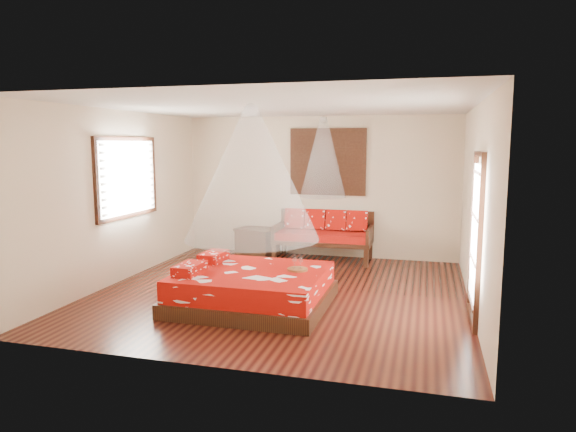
% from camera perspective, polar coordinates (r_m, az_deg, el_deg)
% --- Properties ---
extents(room, '(5.54, 5.54, 2.84)m').
position_cam_1_polar(room, '(7.67, -0.80, 1.64)').
color(room, black).
rests_on(room, ground).
extents(bed, '(2.09, 1.90, 0.64)m').
position_cam_1_polar(bed, '(7.27, -4.06, -7.97)').
color(bed, black).
rests_on(bed, floor).
extents(daybed, '(1.88, 0.84, 0.97)m').
position_cam_1_polar(daybed, '(10.05, 4.00, -1.92)').
color(daybed, black).
rests_on(daybed, floor).
extents(storage_chest, '(0.93, 0.79, 0.55)m').
position_cam_1_polar(storage_chest, '(10.51, -3.41, -2.84)').
color(storage_chest, black).
rests_on(storage_chest, floor).
extents(shutter_panel, '(1.52, 0.06, 1.32)m').
position_cam_1_polar(shutter_panel, '(10.23, 4.44, 6.01)').
color(shutter_panel, black).
rests_on(shutter_panel, wall_back).
extents(window_left, '(0.10, 1.74, 1.34)m').
position_cam_1_polar(window_left, '(8.95, -17.39, 4.11)').
color(window_left, black).
rests_on(window_left, wall_left).
extents(glazed_door, '(0.08, 1.02, 2.16)m').
position_cam_1_polar(glazed_door, '(6.86, 20.12, -2.41)').
color(glazed_door, black).
rests_on(glazed_door, floor).
extents(wine_tray, '(0.29, 0.29, 0.23)m').
position_cam_1_polar(wine_tray, '(7.19, 1.07, -5.58)').
color(wine_tray, brown).
rests_on(wine_tray, bed).
extents(mosquito_net_main, '(1.85, 1.85, 1.80)m').
position_cam_1_polar(mosquito_net_main, '(7.00, -4.05, 4.70)').
color(mosquito_net_main, white).
rests_on(mosquito_net_main, ceiling).
extents(mosquito_net_daybed, '(0.88, 0.88, 1.50)m').
position_cam_1_polar(mosquito_net_daybed, '(9.77, 3.93, 6.51)').
color(mosquito_net_daybed, white).
rests_on(mosquito_net_daybed, ceiling).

